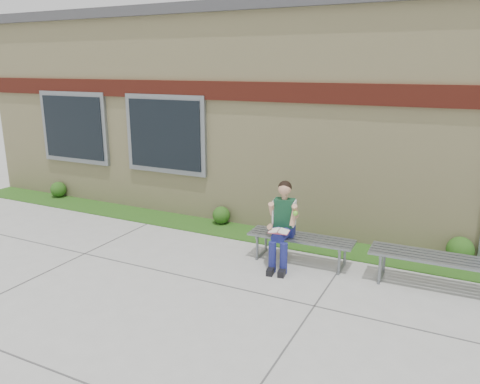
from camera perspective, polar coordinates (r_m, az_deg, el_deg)
The scene contains 9 objects.
ground at distance 6.31m, azimuth -1.32°, elevation -13.77°, with size 80.00×80.00×0.00m, color #9E9E99.
grass_strip at distance 8.48m, azimuth 6.87°, elevation -5.99°, with size 16.00×0.80×0.02m, color #234C14.
school_building at distance 11.22m, azimuth 13.12°, elevation 9.89°, with size 16.20×6.22×4.20m.
bench_left at distance 7.54m, azimuth 7.40°, elevation -6.11°, with size 1.68×0.49×0.44m.
bench_right at distance 7.20m, azimuth 22.78°, elevation -8.04°, with size 1.82×0.54×0.47m.
girl at distance 7.32m, azimuth 5.19°, elevation -3.77°, with size 0.52×0.83×1.33m.
shrub_west at distance 11.96m, azimuth -21.26°, elevation 0.30°, with size 0.37×0.37×0.37m, color #234C14.
shrub_mid at distance 9.28m, azimuth -2.30°, elevation -2.83°, with size 0.35×0.35×0.35m, color #234C14.
shrub_east at distance 8.24m, azimuth 25.26°, elevation -6.40°, with size 0.42×0.42×0.42m, color #234C14.
Camera 1 is at (2.57, -4.89, 3.05)m, focal length 35.00 mm.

